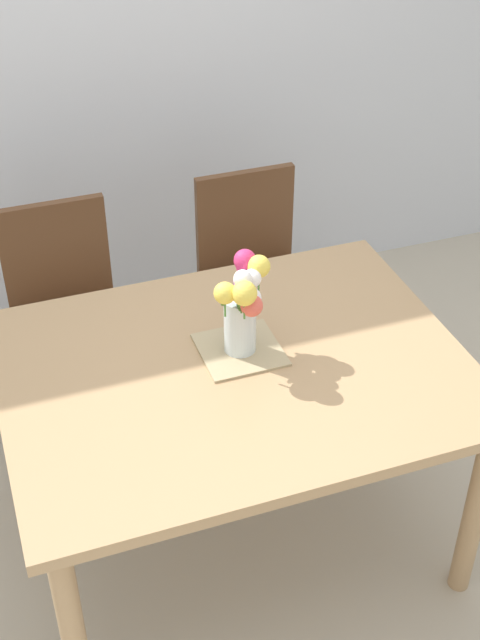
{
  "coord_description": "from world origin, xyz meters",
  "views": [
    {
      "loc": [
        -0.68,
        -1.95,
        2.45
      ],
      "look_at": [
        0.04,
        0.07,
        0.89
      ],
      "focal_mm": 48.33,
      "sensor_mm": 36.0,
      "label": 1
    }
  ],
  "objects_px": {
    "chair_left": "(65,301)",
    "chair_right": "(254,265)",
    "dining_table": "(235,388)",
    "flower_vase": "(244,300)"
  },
  "relations": [
    {
      "from": "chair_right",
      "to": "flower_vase",
      "type": "relative_size",
      "value": 2.84
    },
    {
      "from": "dining_table",
      "to": "chair_left",
      "type": "bearing_deg",
      "value": 113.92
    },
    {
      "from": "chair_right",
      "to": "flower_vase",
      "type": "height_order",
      "value": "flower_vase"
    },
    {
      "from": "dining_table",
      "to": "chair_left",
      "type": "height_order",
      "value": "chair_left"
    },
    {
      "from": "chair_left",
      "to": "chair_right",
      "type": "xyz_separation_m",
      "value": [
        0.79,
        0.0,
        0.0
      ]
    },
    {
      "from": "dining_table",
      "to": "flower_vase",
      "type": "relative_size",
      "value": 4.56
    },
    {
      "from": "dining_table",
      "to": "chair_left",
      "type": "distance_m",
      "value": 0.99
    },
    {
      "from": "dining_table",
      "to": "chair_right",
      "type": "xyz_separation_m",
      "value": [
        0.4,
        0.89,
        -0.16
      ]
    },
    {
      "from": "chair_left",
      "to": "chair_right",
      "type": "relative_size",
      "value": 1.0
    },
    {
      "from": "dining_table",
      "to": "chair_left",
      "type": "xyz_separation_m",
      "value": [
        -0.4,
        0.89,
        -0.16
      ]
    }
  ]
}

